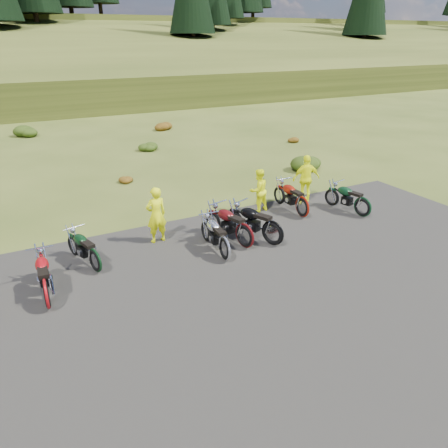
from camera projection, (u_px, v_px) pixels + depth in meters
ground at (228, 269)px, 12.60m from camera, size 300.00×300.00×0.00m
gravel_pad at (266, 303)px, 10.97m from camera, size 20.00×12.00×0.04m
hill_slope at (33, 90)px, 53.14m from camera, size 300.00×45.97×9.37m
hill_plateau at (4, 64)px, 101.79m from camera, size 300.00×90.00×9.17m
shrub_3 at (27, 130)px, 28.75m from camera, size 1.56×1.56×0.92m
shrub_4 at (124, 178)px, 19.79m from camera, size 0.77×0.77×0.45m
shrub_5 at (147, 146)px, 25.30m from camera, size 1.03×1.03×0.61m
shrub_6 at (162, 125)px, 30.82m from camera, size 1.30×1.30×0.77m
shrub_7 at (307, 160)px, 21.73m from camera, size 1.56×1.56×0.92m
shrub_8 at (291, 139)px, 27.37m from camera, size 0.77×0.77×0.45m
motorcycle_1 at (49, 308)px, 10.78m from camera, size 0.86×2.19×1.12m
motorcycle_2 at (97, 272)px, 12.40m from camera, size 1.17×2.10×1.05m
motorcycle_3 at (225, 260)px, 13.06m from camera, size 0.81×2.14×1.11m
motorcycle_4 at (244, 248)px, 13.82m from camera, size 1.28×2.39×1.19m
motorcycle_5 at (272, 245)px, 13.98m from camera, size 1.60×2.45×1.22m
motorcycle_6 at (302, 217)px, 16.13m from camera, size 0.74×2.21×1.16m
motorcycle_7 at (361, 217)px, 16.16m from camera, size 1.09×2.20×1.10m
person_middle at (156, 216)px, 13.85m from camera, size 0.71×0.49×1.84m
person_right_a at (258, 191)px, 16.35m from camera, size 0.88×0.73×1.64m
person_right_b at (306, 179)px, 17.29m from camera, size 1.19×0.72×1.89m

